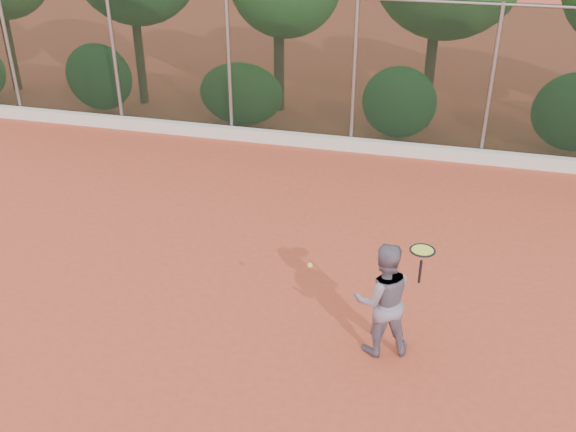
# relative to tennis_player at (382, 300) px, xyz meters

# --- Properties ---
(ground) EXTENTS (80.00, 80.00, 0.00)m
(ground) POSITION_rel_tennis_player_xyz_m (-1.61, 0.21, -0.83)
(ground) COLOR #B6442A
(ground) RESTS_ON ground
(concrete_curb) EXTENTS (24.00, 0.20, 0.30)m
(concrete_curb) POSITION_rel_tennis_player_xyz_m (-1.61, 7.03, -0.68)
(concrete_curb) COLOR silver
(concrete_curb) RESTS_ON ground
(tennis_player) EXTENTS (0.97, 0.86, 1.67)m
(tennis_player) POSITION_rel_tennis_player_xyz_m (0.00, 0.00, 0.00)
(tennis_player) COLOR slate
(tennis_player) RESTS_ON ground
(chainlink_fence) EXTENTS (24.09, 0.09, 3.50)m
(chainlink_fence) POSITION_rel_tennis_player_xyz_m (-1.61, 7.21, 1.03)
(chainlink_fence) COLOR black
(chainlink_fence) RESTS_ON ground
(tennis_racket) EXTENTS (0.38, 0.38, 0.53)m
(tennis_racket) POSITION_rel_tennis_player_xyz_m (0.45, -0.12, 0.87)
(tennis_racket) COLOR black
(tennis_racket) RESTS_ON ground
(tennis_ball_in_flight) EXTENTS (0.07, 0.07, 0.07)m
(tennis_ball_in_flight) POSITION_rel_tennis_player_xyz_m (-0.97, -0.11, 0.45)
(tennis_ball_in_flight) COLOR yellow
(tennis_ball_in_flight) RESTS_ON ground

